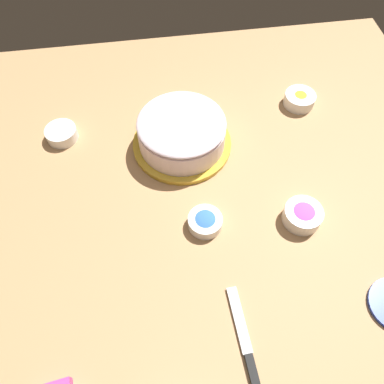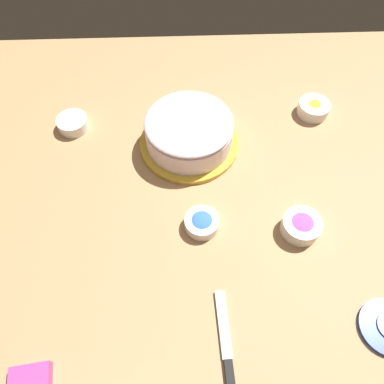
# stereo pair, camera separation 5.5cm
# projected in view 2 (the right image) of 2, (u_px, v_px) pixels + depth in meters

# --- Properties ---
(ground_plane) EXTENTS (1.54, 1.54, 0.00)m
(ground_plane) POSITION_uv_depth(u_px,v_px,m) (193.00, 234.00, 0.91)
(ground_plane) COLOR tan
(frosted_cake) EXTENTS (0.27, 0.27, 0.11)m
(frosted_cake) POSITION_uv_depth(u_px,v_px,m) (190.00, 132.00, 1.02)
(frosted_cake) COLOR gold
(frosted_cake) RESTS_ON ground_plane
(spreading_knife) EXTENTS (0.24, 0.03, 0.01)m
(spreading_knife) POSITION_uv_depth(u_px,v_px,m) (228.00, 359.00, 0.76)
(spreading_knife) COLOR silver
(spreading_knife) RESTS_ON ground_plane
(sprinkle_bowl_rainbow) EXTENTS (0.09, 0.09, 0.04)m
(sprinkle_bowl_rainbow) POSITION_uv_depth(u_px,v_px,m) (301.00, 225.00, 0.90)
(sprinkle_bowl_rainbow) COLOR white
(sprinkle_bowl_rainbow) RESTS_ON ground_plane
(sprinkle_bowl_yellow) EXTENTS (0.09, 0.09, 0.04)m
(sprinkle_bowl_yellow) POSITION_uv_depth(u_px,v_px,m) (314.00, 108.00, 1.11)
(sprinkle_bowl_yellow) COLOR white
(sprinkle_bowl_yellow) RESTS_ON ground_plane
(sprinkle_bowl_orange) EXTENTS (0.09, 0.09, 0.03)m
(sprinkle_bowl_orange) POSITION_uv_depth(u_px,v_px,m) (73.00, 123.00, 1.08)
(sprinkle_bowl_orange) COLOR white
(sprinkle_bowl_orange) RESTS_ON ground_plane
(sprinkle_bowl_blue) EXTENTS (0.08, 0.08, 0.04)m
(sprinkle_bowl_blue) POSITION_uv_depth(u_px,v_px,m) (202.00, 222.00, 0.91)
(sprinkle_bowl_blue) COLOR white
(sprinkle_bowl_blue) RESTS_ON ground_plane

